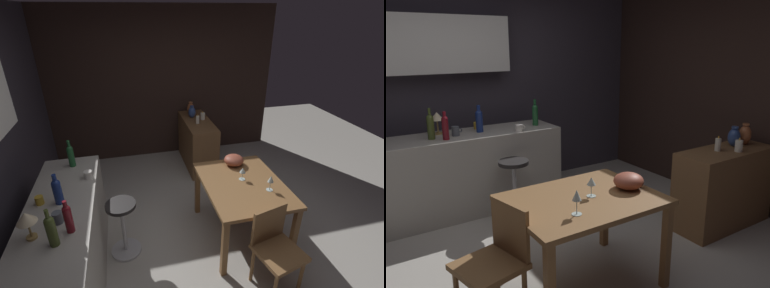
{
  "view_description": "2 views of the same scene",
  "coord_description": "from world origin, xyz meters",
  "views": [
    {
      "loc": [
        -2.3,
        0.81,
        2.5
      ],
      "look_at": [
        0.79,
        0.03,
        0.96
      ],
      "focal_mm": 26.06,
      "sensor_mm": 36.0,
      "label": 1
    },
    {
      "loc": [
        -1.41,
        -2.61,
        1.87
      ],
      "look_at": [
        0.47,
        0.2,
        0.97
      ],
      "focal_mm": 35.82,
      "sensor_mm": 36.0,
      "label": 2
    }
  ],
  "objects": [
    {
      "name": "wall_kitchen_back",
      "position": [
        -0.06,
        2.08,
        1.41
      ],
      "size": [
        5.2,
        0.33,
        2.6
      ],
      "color": "#38333D",
      "rests_on": "ground_plane"
    },
    {
      "name": "wine_glass_right",
      "position": [
        0.18,
        -0.41,
        0.85
      ],
      "size": [
        0.07,
        0.07,
        0.15
      ],
      "color": "silver",
      "rests_on": "dining_table"
    },
    {
      "name": "wine_glass_left",
      "position": [
        -0.09,
        -0.62,
        0.87
      ],
      "size": [
        0.07,
        0.07,
        0.18
      ],
      "color": "silver",
      "rests_on": "dining_table"
    },
    {
      "name": "cup_mustard",
      "position": [
        0.03,
        1.65,
        0.94
      ],
      "size": [
        0.11,
        0.07,
        0.08
      ],
      "color": "gold",
      "rests_on": "kitchen_counter"
    },
    {
      "name": "cup_white",
      "position": [
        0.38,
        1.25,
        0.94
      ],
      "size": [
        0.12,
        0.09,
        0.08
      ],
      "color": "white",
      "rests_on": "kitchen_counter"
    },
    {
      "name": "ground_plane",
      "position": [
        0.0,
        0.0,
        0.0
      ],
      "size": [
        9.0,
        9.0,
        0.0
      ],
      "primitive_type": "plane",
      "color": "#B7B2A8"
    },
    {
      "name": "dining_table",
      "position": [
        0.11,
        -0.4,
        0.65
      ],
      "size": [
        1.13,
        0.88,
        0.74
      ],
      "color": "olive",
      "rests_on": "ground_plane"
    },
    {
      "name": "wine_bottle_olive",
      "position": [
        -0.53,
        1.43,
        1.04
      ],
      "size": [
        0.07,
        0.07,
        0.33
      ],
      "color": "#475623",
      "rests_on": "kitchen_counter"
    },
    {
      "name": "pillar_candle_tall",
      "position": [
        1.95,
        -0.46,
        0.88
      ],
      "size": [
        0.07,
        0.07,
        0.14
      ],
      "color": "white",
      "rests_on": "sideboard_cabinet"
    },
    {
      "name": "vase_ceramic_blue",
      "position": [
        2.09,
        -0.3,
        0.92
      ],
      "size": [
        0.13,
        0.13,
        0.21
      ],
      "color": "#334C8C",
      "rests_on": "sideboard_cabinet"
    },
    {
      "name": "vase_copper",
      "position": [
        2.25,
        -0.32,
        0.93
      ],
      "size": [
        0.12,
        0.12,
        0.23
      ],
      "color": "#B26038",
      "rests_on": "sideboard_cabinet"
    },
    {
      "name": "wine_bottle_green",
      "position": [
        0.68,
        1.45,
        1.04
      ],
      "size": [
        0.07,
        0.07,
        0.32
      ],
      "color": "#1E592D",
      "rests_on": "kitchen_counter"
    },
    {
      "name": "chair_near_window",
      "position": [
        -0.6,
        -0.43,
        0.48
      ],
      "size": [
        0.48,
        0.48,
        0.84
      ],
      "color": "olive",
      "rests_on": "ground_plane"
    },
    {
      "name": "wall_side_right",
      "position": [
        2.55,
        0.3,
        1.3
      ],
      "size": [
        0.1,
        4.4,
        2.6
      ],
      "primitive_type": "cube",
      "color": "#33231E",
      "rests_on": "ground_plane"
    },
    {
      "name": "cup_slate",
      "position": [
        -0.28,
        1.44,
        0.95
      ],
      "size": [
        0.11,
        0.08,
        0.1
      ],
      "color": "#515660",
      "rests_on": "kitchen_counter"
    },
    {
      "name": "wine_bottle_cobalt",
      "position": [
        0.0,
        1.47,
        1.04
      ],
      "size": [
        0.08,
        0.08,
        0.3
      ],
      "color": "navy",
      "rests_on": "kitchen_counter"
    },
    {
      "name": "wine_bottle_ruby",
      "position": [
        -0.41,
        1.33,
        1.04
      ],
      "size": [
        0.07,
        0.07,
        0.29
      ],
      "color": "maroon",
      "rests_on": "kitchen_counter"
    },
    {
      "name": "fruit_bowl",
      "position": [
        0.52,
        -0.45,
        0.8
      ],
      "size": [
        0.24,
        0.24,
        0.13
      ],
      "primitive_type": "ellipsoid",
      "color": "#9E4C38",
      "rests_on": "dining_table"
    },
    {
      "name": "pillar_candle_short",
      "position": [
        1.8,
        -0.33,
        0.88
      ],
      "size": [
        0.06,
        0.06,
        0.15
      ],
      "color": "white",
      "rests_on": "sideboard_cabinet"
    },
    {
      "name": "kitchen_counter",
      "position": [
        -0.17,
        1.48,
        0.45
      ],
      "size": [
        2.1,
        0.6,
        0.9
      ],
      "primitive_type": "cube",
      "color": "#B2ADA3",
      "rests_on": "ground_plane"
    },
    {
      "name": "counter_lamp",
      "position": [
        -0.42,
        1.61,
        1.09
      ],
      "size": [
        0.15,
        0.15,
        0.25
      ],
      "color": "#A58447",
      "rests_on": "kitchen_counter"
    },
    {
      "name": "sideboard_cabinet",
      "position": [
        1.92,
        -0.35,
        0.41
      ],
      "size": [
        1.1,
        0.44,
        0.82
      ],
      "primitive_type": "cube",
      "color": "brown",
      "rests_on": "ground_plane"
    },
    {
      "name": "bar_stool",
      "position": [
        0.16,
        0.96,
        0.36
      ],
      "size": [
        0.34,
        0.34,
        0.67
      ],
      "color": "#262323",
      "rests_on": "ground_plane"
    }
  ]
}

